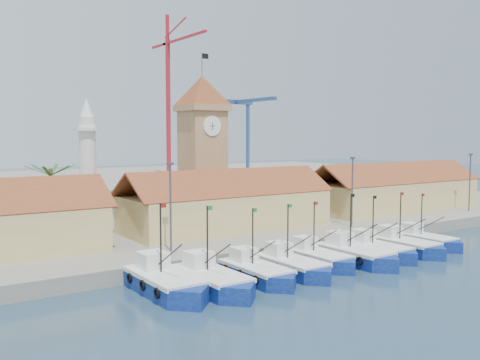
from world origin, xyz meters
TOP-DOWN VIEW (x-y plane):
  - ground at (0.00, 0.00)m, footprint 400.00×400.00m
  - quay at (0.00, 24.00)m, footprint 140.00×32.00m
  - terminal at (0.00, 110.00)m, footprint 240.00×80.00m
  - boat_0 at (-16.87, 3.35)m, footprint 3.85×10.53m
  - boat_1 at (-13.14, 1.99)m, footprint 3.67×10.06m
  - boat_2 at (-8.22, 2.22)m, footprint 3.37×9.23m
  - boat_3 at (-4.05, 2.23)m, footprint 3.41×9.35m
  - boat_4 at (0.33, 3.35)m, footprint 3.32×9.10m
  - boat_5 at (4.31, 2.00)m, footprint 3.67×10.05m
  - boat_6 at (8.25, 2.51)m, footprint 3.42×9.36m
  - boat_7 at (12.56, 2.30)m, footprint 3.49×9.56m
  - boat_8 at (17.37, 3.10)m, footprint 3.24×8.86m
  - hall_center at (0.00, 20.00)m, footprint 27.04×10.13m
  - hall_right at (32.00, 20.00)m, footprint 31.20×10.13m
  - clock_tower at (0.00, 26.00)m, footprint 5.80×5.80m
  - minaret at (-15.00, 28.00)m, footprint 3.00×3.00m
  - palm_tree at (-20.00, 26.00)m, footprint 5.60×5.03m
  - lamp_posts at (0.50, 12.00)m, footprint 80.70×0.25m
  - crane_red_right at (35.02, 103.83)m, footprint 1.00×31.63m
  - gantry at (62.00, 106.65)m, footprint 13.00×22.00m

SIDE VIEW (x-z plane):
  - ground at x=0.00m, z-range 0.00..0.00m
  - boat_8 at x=17.37m, z-range -2.66..4.05m
  - boat_4 at x=0.33m, z-range -2.73..4.15m
  - boat_2 at x=-8.22m, z-range -2.77..4.22m
  - boat_3 at x=-4.05m, z-range -2.81..4.27m
  - boat_6 at x=8.25m, z-range -2.81..4.27m
  - boat_7 at x=12.56m, z-range -2.87..4.36m
  - quay at x=0.00m, z-range 0.00..1.50m
  - boat_5 at x=4.31m, z-range -3.02..4.59m
  - boat_1 at x=-13.14m, z-range -3.02..4.59m
  - boat_0 at x=-16.87m, z-range -3.16..4.81m
  - terminal at x=0.00m, z-range 0.00..2.00m
  - hall_center at x=0.00m, z-range 0.18..7.79m
  - hall_right at x=32.00m, z-range 0.18..7.79m
  - palm_tree at x=-20.00m, z-range 2.05..10.44m
  - lamp_posts at x=0.50m, z-range 1.96..10.99m
  - minaret at x=-15.00m, z-range 1.58..17.88m
  - clock_tower at x=0.00m, z-range 0.61..23.31m
  - gantry at x=62.00m, z-range 8.44..31.64m
  - crane_red_right at x=35.02m, z-range 4.42..50.54m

